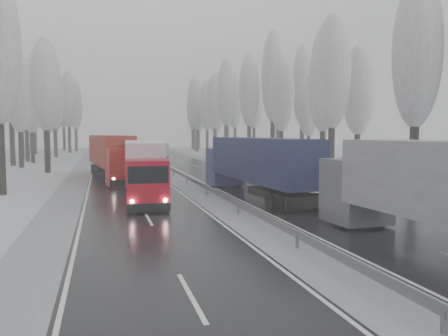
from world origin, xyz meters
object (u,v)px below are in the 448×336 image
truck_red_white (143,164)px  truck_red_red (112,154)px  truck_cream_box (260,156)px  box_truck_distant (162,149)px  truck_blue_box (254,163)px

truck_red_white → truck_red_red: size_ratio=0.91×
truck_cream_box → box_truck_distant: size_ratio=2.15×
truck_blue_box → box_truck_distant: 58.53m
truck_blue_box → truck_red_red: size_ratio=0.97×
truck_blue_box → truck_cream_box: 12.83m
truck_blue_box → truck_red_red: (-9.90, 15.19, 0.07)m
truck_cream_box → truck_red_white: (-12.84, -9.15, -0.02)m
truck_red_red → truck_cream_box: bearing=-19.6°
truck_red_red → truck_blue_box: bearing=-63.9°
truck_blue_box → truck_red_white: truck_blue_box is taller
truck_cream_box → truck_red_red: bearing=160.3°
truck_blue_box → truck_red_red: 18.13m
truck_blue_box → box_truck_distant: truck_blue_box is taller
truck_cream_box → box_truck_distant: bearing=87.8°
truck_cream_box → box_truck_distant: (-3.92, 46.66, -1.00)m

